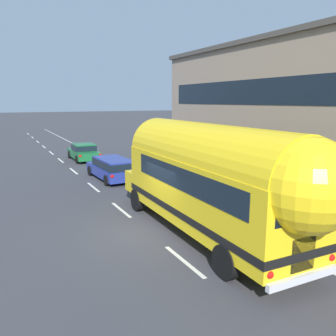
% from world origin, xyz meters
% --- Properties ---
extents(ground_plane, '(300.00, 300.00, 0.00)m').
position_xyz_m(ground_plane, '(0.00, 0.00, 0.00)').
color(ground_plane, '#38383D').
extents(lane_markings, '(3.58, 80.00, 0.01)m').
position_xyz_m(lane_markings, '(2.43, 12.98, 0.00)').
color(lane_markings, silver).
rests_on(lane_markings, ground).
extents(painted_bus, '(2.74, 11.34, 4.12)m').
position_xyz_m(painted_bus, '(1.71, -1.68, 2.30)').
color(painted_bus, yellow).
rests_on(painted_bus, ground).
extents(car_lead, '(2.11, 4.75, 1.37)m').
position_xyz_m(car_lead, '(1.63, 9.24, 0.80)').
color(car_lead, navy).
rests_on(car_lead, ground).
extents(car_second, '(1.96, 4.31, 1.37)m').
position_xyz_m(car_second, '(1.80, 17.36, 0.73)').
color(car_second, '#196633').
rests_on(car_second, ground).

